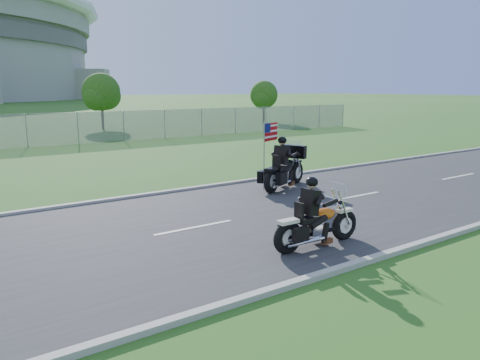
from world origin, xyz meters
TOP-DOWN VIEW (x-y plane):
  - ground at (0.00, 0.00)m, footprint 420.00×420.00m
  - road at (0.00, 0.00)m, footprint 120.00×8.00m
  - curb_north at (0.00, 4.05)m, footprint 120.00×0.18m
  - curb_south at (0.00, -4.05)m, footprint 120.00×0.18m
  - tree_fence_near at (6.04, 30.04)m, footprint 3.52×3.28m
  - tree_fence_far at (22.04, 28.03)m, footprint 3.08×2.87m
  - motorcycle_lead at (-0.47, -2.76)m, footprint 2.43×0.59m
  - motorcycle_follow at (2.99, 2.38)m, footprint 2.65×1.45m

SIDE VIEW (x-z plane):
  - ground at x=0.00m, z-range 0.00..0.00m
  - road at x=0.00m, z-range 0.00..0.04m
  - curb_north at x=0.00m, z-range -0.01..0.11m
  - curb_south at x=0.00m, z-range -0.01..0.11m
  - motorcycle_lead at x=-0.47m, z-range -0.30..1.33m
  - motorcycle_follow at x=2.99m, z-range -0.53..1.80m
  - tree_fence_far at x=22.04m, z-range 0.54..4.74m
  - tree_fence_near at x=6.04m, z-range 0.60..5.35m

